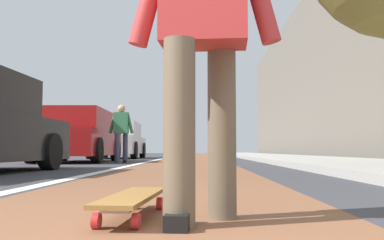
# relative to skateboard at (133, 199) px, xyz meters

# --- Properties ---
(ground_plane) EXTENTS (80.00, 80.00, 0.00)m
(ground_plane) POSITION_rel_skateboard_xyz_m (8.86, -0.04, -0.09)
(ground_plane) COLOR #38383D
(bike_lane_paint) EXTENTS (56.00, 2.15, 0.00)m
(bike_lane_paint) POSITION_rel_skateboard_xyz_m (22.86, -0.04, -0.09)
(bike_lane_paint) COLOR brown
(bike_lane_paint) RESTS_ON ground
(lane_stripe_white) EXTENTS (52.00, 0.16, 0.01)m
(lane_stripe_white) POSITION_rel_skateboard_xyz_m (18.86, 1.19, -0.09)
(lane_stripe_white) COLOR silver
(lane_stripe_white) RESTS_ON ground
(sidewalk_curb) EXTENTS (52.00, 3.20, 0.11)m
(sidewalk_curb) POSITION_rel_skateboard_xyz_m (16.86, -3.61, -0.04)
(sidewalk_curb) COLOR #9E9B93
(sidewalk_curb) RESTS_ON ground
(building_facade) EXTENTS (40.00, 1.20, 8.91)m
(building_facade) POSITION_rel_skateboard_xyz_m (20.86, -6.73, 4.36)
(building_facade) COLOR #6A6156
(building_facade) RESTS_ON ground
(skateboard) EXTENTS (0.85, 0.26, 0.11)m
(skateboard) POSITION_rel_skateboard_xyz_m (0.00, 0.00, 0.00)
(skateboard) COLOR red
(skateboard) RESTS_ON ground
(skater_person) EXTENTS (0.45, 0.72, 1.64)m
(skater_person) POSITION_rel_skateboard_xyz_m (-0.15, -0.35, 0.84)
(skater_person) COLOR brown
(skater_person) RESTS_ON ground
(parked_car_mid) EXTENTS (4.35, 1.96, 1.49)m
(parked_car_mid) POSITION_rel_skateboard_xyz_m (9.91, 3.17, 0.63)
(parked_car_mid) COLOR maroon
(parked_car_mid) RESTS_ON ground
(parked_car_far) EXTENTS (4.56, 2.00, 1.50)m
(parked_car_far) POSITION_rel_skateboard_xyz_m (15.57, 3.11, 0.63)
(parked_car_far) COLOR #B7B7BC
(parked_car_far) RESTS_ON ground
(traffic_light) EXTENTS (0.33, 0.28, 4.19)m
(traffic_light) POSITION_rel_skateboard_xyz_m (23.87, 1.59, 2.80)
(traffic_light) COLOR #2D2D2D
(traffic_light) RESTS_ON ground
(pedestrian_distant) EXTENTS (0.44, 0.68, 1.56)m
(pedestrian_distant) POSITION_rel_skateboard_xyz_m (9.17, 1.79, 0.80)
(pedestrian_distant) COLOR #384260
(pedestrian_distant) RESTS_ON ground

